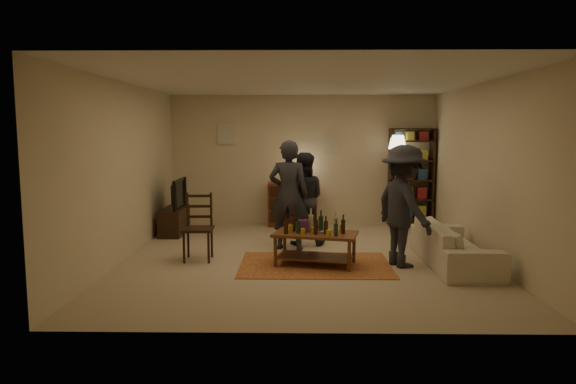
{
  "coord_description": "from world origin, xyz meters",
  "views": [
    {
      "loc": [
        -0.12,
        -7.81,
        1.97
      ],
      "look_at": [
        -0.25,
        0.1,
        1.02
      ],
      "focal_mm": 32.0,
      "sensor_mm": 36.0,
      "label": 1
    }
  ],
  "objects_px": {
    "person_by_sofa": "(404,206)",
    "tv_stand": "(174,214)",
    "coffee_table": "(315,237)",
    "dresser": "(293,203)",
    "person_left": "(289,195)",
    "bookshelf": "(411,176)",
    "person_right": "(303,199)",
    "sofa": "(454,245)",
    "floor_lamp": "(397,149)",
    "dining_chair": "(198,224)"
  },
  "relations": [
    {
      "from": "coffee_table",
      "to": "person_by_sofa",
      "type": "relative_size",
      "value": 0.74
    },
    {
      "from": "tv_stand",
      "to": "dresser",
      "type": "distance_m",
      "value": 2.43
    },
    {
      "from": "bookshelf",
      "to": "dining_chair",
      "type": "bearing_deg",
      "value": -143.04
    },
    {
      "from": "person_by_sofa",
      "to": "floor_lamp",
      "type": "bearing_deg",
      "value": -32.41
    },
    {
      "from": "sofa",
      "to": "dresser",
      "type": "bearing_deg",
      "value": 37.54
    },
    {
      "from": "tv_stand",
      "to": "dresser",
      "type": "xyz_separation_m",
      "value": [
        2.25,
        0.91,
        0.09
      ]
    },
    {
      "from": "coffee_table",
      "to": "sofa",
      "type": "distance_m",
      "value": 2.05
    },
    {
      "from": "tv_stand",
      "to": "sofa",
      "type": "height_order",
      "value": "tv_stand"
    },
    {
      "from": "dresser",
      "to": "floor_lamp",
      "type": "distance_m",
      "value": 2.4
    },
    {
      "from": "person_left",
      "to": "person_by_sofa",
      "type": "bearing_deg",
      "value": 157.15
    },
    {
      "from": "bookshelf",
      "to": "floor_lamp",
      "type": "bearing_deg",
      "value": -157.66
    },
    {
      "from": "dresser",
      "to": "floor_lamp",
      "type": "bearing_deg",
      "value": -1.71
    },
    {
      "from": "coffee_table",
      "to": "dresser",
      "type": "bearing_deg",
      "value": 96.23
    },
    {
      "from": "dining_chair",
      "to": "person_by_sofa",
      "type": "relative_size",
      "value": 0.59
    },
    {
      "from": "floor_lamp",
      "to": "person_right",
      "type": "relative_size",
      "value": 1.17
    },
    {
      "from": "bookshelf",
      "to": "person_right",
      "type": "distance_m",
      "value": 2.92
    },
    {
      "from": "person_right",
      "to": "floor_lamp",
      "type": "bearing_deg",
      "value": -135.98
    },
    {
      "from": "dresser",
      "to": "sofa",
      "type": "height_order",
      "value": "dresser"
    },
    {
      "from": "dining_chair",
      "to": "person_left",
      "type": "height_order",
      "value": "person_left"
    },
    {
      "from": "dresser",
      "to": "coffee_table",
      "type": "bearing_deg",
      "value": -83.77
    },
    {
      "from": "sofa",
      "to": "coffee_table",
      "type": "bearing_deg",
      "value": 91.23
    },
    {
      "from": "tv_stand",
      "to": "coffee_table",
      "type": "bearing_deg",
      "value": -40.83
    },
    {
      "from": "dresser",
      "to": "sofa",
      "type": "bearing_deg",
      "value": -52.46
    },
    {
      "from": "tv_stand",
      "to": "dresser",
      "type": "bearing_deg",
      "value": 22.07
    },
    {
      "from": "dresser",
      "to": "person_by_sofa",
      "type": "distance_m",
      "value": 3.59
    },
    {
      "from": "dresser",
      "to": "dining_chair",
      "type": "bearing_deg",
      "value": -116.61
    },
    {
      "from": "tv_stand",
      "to": "sofa",
      "type": "relative_size",
      "value": 0.51
    },
    {
      "from": "dining_chair",
      "to": "floor_lamp",
      "type": "relative_size",
      "value": 0.56
    },
    {
      "from": "tv_stand",
      "to": "person_left",
      "type": "height_order",
      "value": "person_left"
    },
    {
      "from": "dresser",
      "to": "person_left",
      "type": "bearing_deg",
      "value": -91.42
    },
    {
      "from": "dining_chair",
      "to": "person_by_sofa",
      "type": "bearing_deg",
      "value": -8.13
    },
    {
      "from": "dining_chair",
      "to": "floor_lamp",
      "type": "distance_m",
      "value": 4.62
    },
    {
      "from": "person_right",
      "to": "sofa",
      "type": "bearing_deg",
      "value": 151.28
    },
    {
      "from": "dresser",
      "to": "person_right",
      "type": "distance_m",
      "value": 1.81
    },
    {
      "from": "bookshelf",
      "to": "floor_lamp",
      "type": "height_order",
      "value": "bookshelf"
    },
    {
      "from": "person_left",
      "to": "person_by_sofa",
      "type": "relative_size",
      "value": 1.03
    },
    {
      "from": "sofa",
      "to": "person_right",
      "type": "xyz_separation_m",
      "value": [
        -2.21,
        1.34,
        0.49
      ]
    },
    {
      "from": "coffee_table",
      "to": "tv_stand",
      "type": "relative_size",
      "value": 1.24
    },
    {
      "from": "bookshelf",
      "to": "floor_lamp",
      "type": "distance_m",
      "value": 0.66
    },
    {
      "from": "floor_lamp",
      "to": "sofa",
      "type": "height_order",
      "value": "floor_lamp"
    },
    {
      "from": "bookshelf",
      "to": "person_by_sofa",
      "type": "relative_size",
      "value": 1.14
    },
    {
      "from": "dining_chair",
      "to": "coffee_table",
      "type": "bearing_deg",
      "value": -12.11
    },
    {
      "from": "tv_stand",
      "to": "sofa",
      "type": "xyz_separation_m",
      "value": [
        4.64,
        -2.2,
        -0.08
      ]
    },
    {
      "from": "dining_chair",
      "to": "sofa",
      "type": "xyz_separation_m",
      "value": [
        3.81,
        -0.28,
        -0.25
      ]
    },
    {
      "from": "dining_chair",
      "to": "dresser",
      "type": "distance_m",
      "value": 3.18
    },
    {
      "from": "person_by_sofa",
      "to": "tv_stand",
      "type": "bearing_deg",
      "value": 36.49
    },
    {
      "from": "sofa",
      "to": "person_right",
      "type": "height_order",
      "value": "person_right"
    },
    {
      "from": "dresser",
      "to": "person_left",
      "type": "distance_m",
      "value": 2.17
    },
    {
      "from": "coffee_table",
      "to": "person_right",
      "type": "bearing_deg",
      "value": 96.52
    },
    {
      "from": "coffee_table",
      "to": "person_by_sofa",
      "type": "bearing_deg",
      "value": -0.65
    }
  ]
}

